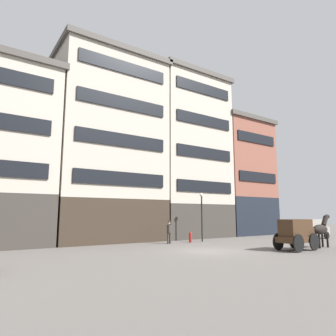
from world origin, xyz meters
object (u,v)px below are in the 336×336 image
Objects in this scene: draft_horse at (321,229)px; fire_hydrant_curbside at (190,237)px; cargo_wagon at (296,232)px; pedestrian_officer at (169,231)px; sedan_dark at (310,229)px; streetlamp_curbside at (202,210)px.

draft_horse is 2.83× the size of fire_hydrant_curbside.
cargo_wagon reaches higher than pedestrian_officer.
cargo_wagon is 10.79m from sedan_dark.
sedan_dark is at bearing 26.63° from cargo_wagon.
draft_horse is at bearing -64.97° from streetlamp_curbside.
pedestrian_officer is at bearing 166.03° from sedan_dark.
draft_horse is 0.57× the size of streetlamp_curbside.
draft_horse is 11.07m from pedestrian_officer.
fire_hydrant_curbside is at bearing 164.16° from sedan_dark.
sedan_dark is at bearing -15.84° from fire_hydrant_curbside.
draft_horse reaches higher than fire_hydrant_curbside.
cargo_wagon is 0.71× the size of streetlamp_curbside.
pedestrian_officer is at bearing 117.67° from cargo_wagon.
cargo_wagon is at bearing -74.45° from fire_hydrant_curbside.
sedan_dark is 4.58× the size of fire_hydrant_curbside.
pedestrian_officer is 3.82m from streetlamp_curbside.
pedestrian_officer is 2.15m from fire_hydrant_curbside.
draft_horse is 1.31× the size of pedestrian_officer.
cargo_wagon is at bearing -179.97° from draft_horse.
cargo_wagon is 2.95m from draft_horse.
cargo_wagon reaches higher than fire_hydrant_curbside.
pedestrian_officer is at bearing 177.32° from fire_hydrant_curbside.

